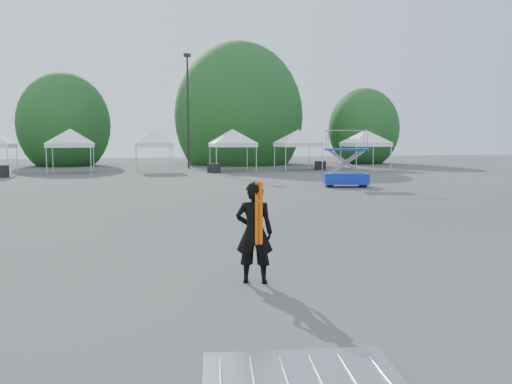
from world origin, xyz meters
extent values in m
plane|color=#474442|center=(0.00, 0.00, 0.00)|extent=(120.00, 120.00, 0.00)
cylinder|color=black|center=(3.00, 32.00, 4.75)|extent=(0.16, 0.16, 9.50)
cube|color=black|center=(3.00, 32.00, 9.65)|extent=(0.60, 0.25, 0.30)
cylinder|color=#382314|center=(-8.00, 40.00, 1.14)|extent=(0.36, 0.36, 2.27)
ellipsoid|color=#1D531B|center=(-8.00, 40.00, 3.94)|extent=(4.16, 4.16, 4.78)
cylinder|color=#382314|center=(9.00, 39.00, 1.40)|extent=(0.36, 0.36, 2.80)
ellipsoid|color=#1D531B|center=(9.00, 39.00, 4.85)|extent=(5.12, 5.12, 5.89)
cylinder|color=#382314|center=(22.00, 37.00, 1.05)|extent=(0.36, 0.36, 2.10)
ellipsoid|color=#1D531B|center=(22.00, 37.00, 3.64)|extent=(3.84, 3.84, 4.42)
cylinder|color=silver|center=(-10.03, 25.69, 1.00)|extent=(0.06, 0.06, 2.00)
cylinder|color=silver|center=(-10.03, 28.58, 1.00)|extent=(0.06, 0.06, 2.00)
cylinder|color=silver|center=(-7.76, 26.95, 1.00)|extent=(0.06, 0.06, 2.00)
cylinder|color=silver|center=(-4.72, 26.95, 1.00)|extent=(0.06, 0.06, 2.00)
cylinder|color=silver|center=(-7.76, 29.99, 1.00)|extent=(0.06, 0.06, 2.00)
cylinder|color=silver|center=(-4.72, 29.99, 1.00)|extent=(0.06, 0.06, 2.00)
cube|color=white|center=(-6.24, 28.47, 2.08)|extent=(3.24, 3.24, 0.30)
pyramid|color=white|center=(-6.24, 28.47, 3.33)|extent=(4.58, 4.58, 1.10)
cylinder|color=silver|center=(-1.46, 27.09, 1.00)|extent=(0.06, 0.06, 2.00)
cylinder|color=silver|center=(1.24, 27.09, 1.00)|extent=(0.06, 0.06, 2.00)
cylinder|color=silver|center=(-1.46, 29.79, 1.00)|extent=(0.06, 0.06, 2.00)
cylinder|color=silver|center=(1.24, 29.79, 1.00)|extent=(0.06, 0.06, 2.00)
cube|color=white|center=(-0.11, 28.44, 2.08)|extent=(2.90, 2.90, 0.30)
pyramid|color=white|center=(-0.11, 28.44, 3.33)|extent=(4.10, 4.10, 1.10)
cylinder|color=silver|center=(4.41, 25.96, 1.00)|extent=(0.06, 0.06, 2.00)
cylinder|color=silver|center=(7.55, 25.96, 1.00)|extent=(0.06, 0.06, 2.00)
cylinder|color=silver|center=(4.41, 29.10, 1.00)|extent=(0.06, 0.06, 2.00)
cylinder|color=silver|center=(7.55, 29.10, 1.00)|extent=(0.06, 0.06, 2.00)
cube|color=white|center=(5.98, 27.53, 2.08)|extent=(3.33, 3.33, 0.30)
pyramid|color=white|center=(5.98, 27.53, 3.33)|extent=(4.71, 4.71, 1.10)
cylinder|color=silver|center=(9.89, 25.85, 1.00)|extent=(0.06, 0.06, 2.00)
cylinder|color=silver|center=(12.96, 25.85, 1.00)|extent=(0.06, 0.06, 2.00)
cylinder|color=silver|center=(9.89, 28.93, 1.00)|extent=(0.06, 0.06, 2.00)
cylinder|color=silver|center=(12.96, 28.93, 1.00)|extent=(0.06, 0.06, 2.00)
cube|color=white|center=(11.42, 27.39, 2.08)|extent=(3.28, 3.28, 0.30)
pyramid|color=white|center=(11.42, 27.39, 3.33)|extent=(4.64, 4.64, 1.10)
cylinder|color=silver|center=(15.90, 25.85, 1.00)|extent=(0.06, 0.06, 2.00)
cylinder|color=silver|center=(19.02, 25.85, 1.00)|extent=(0.06, 0.06, 2.00)
cylinder|color=silver|center=(15.90, 28.97, 1.00)|extent=(0.06, 0.06, 2.00)
cylinder|color=silver|center=(19.02, 28.97, 1.00)|extent=(0.06, 0.06, 2.00)
cube|color=white|center=(17.46, 27.41, 2.08)|extent=(3.32, 3.32, 0.30)
pyramid|color=white|center=(17.46, 27.41, 3.33)|extent=(4.69, 4.69, 1.10)
imported|color=black|center=(0.11, -3.15, 0.90)|extent=(0.76, 0.62, 1.79)
cube|color=#FD5605|center=(0.11, -3.32, 1.25)|extent=(0.14, 0.02, 1.07)
cube|color=#0C28A1|center=(9.19, 13.06, 0.44)|extent=(2.55, 1.75, 0.58)
cube|color=#0C28A1|center=(9.19, 13.06, 1.99)|extent=(2.45, 1.68, 0.10)
cylinder|color=black|center=(8.22, 12.83, 0.17)|extent=(0.38, 0.23, 0.35)
cylinder|color=black|center=(9.90, 12.36, 0.17)|extent=(0.38, 0.23, 0.35)
cylinder|color=black|center=(8.48, 13.76, 0.17)|extent=(0.38, 0.23, 0.35)
cylinder|color=black|center=(10.16, 13.29, 0.17)|extent=(0.38, 0.23, 0.35)
cube|color=gray|center=(-0.25, -6.59, 0.02)|extent=(2.21, 1.35, 0.05)
cube|color=black|center=(4.24, 26.09, 0.35)|extent=(1.08, 0.97, 0.69)
cube|color=black|center=(13.47, 27.60, 0.36)|extent=(1.13, 1.03, 0.71)
camera|label=1|loc=(-1.96, -11.44, 2.50)|focal=35.00mm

